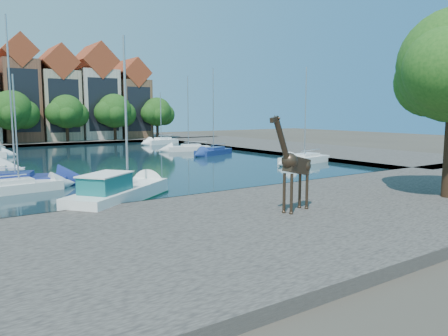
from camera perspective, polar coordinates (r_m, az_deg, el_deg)
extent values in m
plane|color=#38332B|center=(28.42, 3.33, -3.52)|extent=(160.00, 160.00, 0.00)
cube|color=black|center=(49.40, -14.00, 1.00)|extent=(38.00, 50.00, 0.08)
cube|color=#534E48|center=(23.37, 13.97, -5.51)|extent=(50.00, 14.00, 0.50)
cube|color=#534E48|center=(80.05, -22.11, 3.21)|extent=(60.00, 16.00, 0.50)
cube|color=#534E48|center=(62.61, 7.95, 2.66)|extent=(14.00, 52.00, 0.50)
sphere|color=#194814|center=(26.22, 27.09, 11.45)|extent=(4.48, 4.48, 4.48)
cube|color=brown|center=(79.13, -25.21, 7.91)|extent=(5.39, 9.00, 13.00)
cube|color=brown|center=(79.66, -25.52, 13.45)|extent=(5.44, 9.18, 5.44)
cube|color=black|center=(74.72, -24.63, 8.01)|extent=(4.40, 0.05, 9.75)
cube|color=tan|center=(80.34, -20.92, 7.57)|extent=(5.88, 9.00, 11.50)
cube|color=brown|center=(80.72, -21.16, 12.59)|extent=(5.94, 9.18, 5.94)
cube|color=black|center=(75.99, -20.11, 7.64)|extent=(4.80, 0.05, 8.62)
cube|color=beige|center=(82.13, -16.48, 7.91)|extent=(6.37, 9.00, 12.00)
cube|color=brown|center=(82.57, -16.68, 13.07)|extent=(6.43, 9.18, 6.43)
cube|color=black|center=(77.89, -15.45, 7.99)|extent=(5.20, 0.05, 9.00)
cube|color=brown|center=(84.38, -12.23, 7.52)|extent=(5.39, 9.00, 10.50)
cube|color=brown|center=(84.65, -12.36, 11.89)|extent=(5.44, 9.18, 5.44)
cube|color=black|center=(80.26, -11.00, 7.56)|extent=(4.40, 0.05, 7.88)
cylinder|color=#332114|center=(73.44, -25.83, 4.13)|extent=(0.50, 0.50, 3.20)
sphere|color=#1D3C11|center=(73.37, -25.98, 6.78)|extent=(6.00, 6.00, 6.00)
sphere|color=#1D3C11|center=(73.96, -24.60, 6.39)|extent=(4.50, 4.50, 4.50)
sphere|color=#1D3C11|center=(72.74, -27.21, 6.47)|extent=(4.20, 4.20, 4.20)
cylinder|color=#332114|center=(75.08, -19.77, 4.49)|extent=(0.50, 0.50, 3.20)
sphere|color=#1D3C11|center=(75.00, -19.88, 6.95)|extent=(5.40, 5.40, 5.40)
sphere|color=#1D3C11|center=(75.72, -18.73, 6.59)|extent=(4.05, 4.05, 4.05)
sphere|color=#1D3C11|center=(74.25, -20.91, 6.69)|extent=(3.78, 3.78, 3.78)
cylinder|color=#332114|center=(77.50, -14.03, 4.79)|extent=(0.50, 0.50, 3.20)
sphere|color=#1D3C11|center=(77.43, -14.11, 7.26)|extent=(5.80, 5.80, 5.80)
sphere|color=#1D3C11|center=(78.34, -12.98, 6.87)|extent=(4.35, 4.35, 4.35)
sphere|color=#1D3C11|center=(76.51, -15.13, 7.01)|extent=(4.06, 4.06, 4.06)
cylinder|color=#332114|center=(80.65, -8.69, 5.02)|extent=(0.50, 0.50, 3.20)
sphere|color=#1D3C11|center=(80.59, -8.73, 7.26)|extent=(5.20, 5.20, 5.20)
sphere|color=#1D3C11|center=(81.55, -7.83, 6.92)|extent=(3.90, 3.90, 3.90)
sphere|color=#1D3C11|center=(79.61, -9.54, 7.06)|extent=(3.64, 3.64, 3.64)
cylinder|color=#35261A|center=(21.06, 8.81, -3.39)|extent=(0.15, 0.15, 1.95)
cylinder|color=#35261A|center=(21.27, 7.87, -3.26)|extent=(0.15, 0.15, 1.95)
cylinder|color=#35261A|center=(22.33, 10.78, -2.82)|extent=(0.15, 0.15, 1.95)
cylinder|color=#35261A|center=(22.53, 9.87, -2.70)|extent=(0.15, 0.15, 1.95)
cube|color=#35261A|center=(21.64, 9.49, 0.37)|extent=(1.96, 1.00, 1.14)
cylinder|color=#35261A|center=(20.34, 7.59, 3.55)|extent=(1.28, 0.60, 2.02)
cube|color=#35261A|center=(19.74, 6.60, 6.32)|extent=(0.57, 0.31, 0.31)
cube|color=white|center=(26.14, -13.47, -3.23)|extent=(7.81, 6.82, 1.14)
cube|color=#16605F|center=(24.82, -15.21, -2.10)|extent=(3.33, 3.15, 1.05)
cylinder|color=#B2B2B7|center=(26.51, -12.72, 7.15)|extent=(0.14, 0.14, 8.78)
cube|color=silver|center=(31.91, -25.18, -2.15)|extent=(5.44, 2.39, 0.79)
cube|color=silver|center=(31.87, -25.21, -1.68)|extent=(2.43, 1.53, 0.44)
cylinder|color=#B2B2B7|center=(31.55, -25.56, 4.59)|extent=(0.11, 0.11, 7.07)
cube|color=navy|center=(34.42, -25.57, -1.41)|extent=(7.56, 4.94, 0.92)
cube|color=navy|center=(34.38, -25.59, -0.90)|extent=(3.55, 2.77, 0.51)
cylinder|color=#B2B2B7|center=(34.09, -26.12, 8.33)|extent=(0.12, 0.12, 11.16)
cube|color=silver|center=(45.70, 10.45, 1.19)|extent=(6.47, 3.28, 0.87)
cube|color=silver|center=(45.67, 10.46, 1.55)|extent=(2.94, 1.99, 0.49)
cylinder|color=#B2B2B7|center=(45.43, 10.60, 7.17)|extent=(0.12, 0.12, 9.05)
cube|color=navy|center=(53.56, -1.39, 2.20)|extent=(5.86, 3.97, 0.84)
cube|color=navy|center=(53.54, -1.39, 2.49)|extent=(2.76, 2.21, 0.47)
cylinder|color=#B2B2B7|center=(53.34, -1.41, 7.68)|extent=(0.11, 0.11, 9.78)
cube|color=silver|center=(58.78, -4.67, 2.64)|extent=(5.91, 3.40, 0.83)
cube|color=silver|center=(58.76, -4.67, 2.91)|extent=(2.73, 1.98, 0.46)
cylinder|color=#B2B2B7|center=(58.58, -4.72, 7.36)|extent=(0.11, 0.11, 9.22)
cube|color=white|center=(71.55, -8.20, 3.50)|extent=(6.08, 3.40, 0.97)
cube|color=white|center=(71.53, -8.21, 3.76)|extent=(2.79, 2.00, 0.54)
cylinder|color=#B2B2B7|center=(71.39, -8.26, 6.71)|extent=(0.13, 0.13, 7.48)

